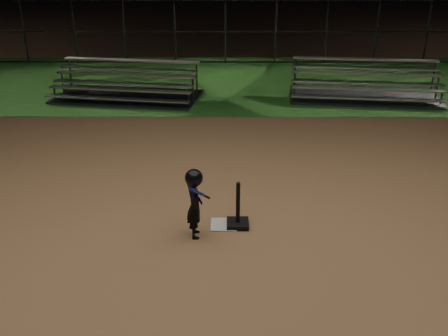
# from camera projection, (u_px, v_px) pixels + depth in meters

# --- Properties ---
(ground) EXTENTS (80.00, 80.00, 0.00)m
(ground) POSITION_uv_depth(u_px,v_px,m) (224.00, 225.00, 8.96)
(ground) COLOR #986D45
(ground) RESTS_ON ground
(grass_strip) EXTENTS (60.00, 8.00, 0.01)m
(grass_strip) POSITION_uv_depth(u_px,v_px,m) (225.00, 81.00, 18.10)
(grass_strip) COLOR #22561B
(grass_strip) RESTS_ON ground
(home_plate) EXTENTS (0.45, 0.45, 0.02)m
(home_plate) POSITION_uv_depth(u_px,v_px,m) (224.00, 225.00, 8.96)
(home_plate) COLOR beige
(home_plate) RESTS_ON ground
(batting_tee) EXTENTS (0.38, 0.38, 0.80)m
(batting_tee) POSITION_uv_depth(u_px,v_px,m) (238.00, 217.00, 8.88)
(batting_tee) COLOR black
(batting_tee) RESTS_ON home_plate
(child_batter) EXTENTS (0.41, 0.61, 1.22)m
(child_batter) POSITION_uv_depth(u_px,v_px,m) (195.00, 201.00, 8.39)
(child_batter) COLOR black
(child_batter) RESTS_ON ground
(bleacher_left) EXTENTS (4.71, 2.82, 1.08)m
(bleacher_left) POSITION_uv_depth(u_px,v_px,m) (126.00, 91.00, 16.08)
(bleacher_left) COLOR #B4B4B9
(bleacher_left) RESTS_ON ground
(bleacher_right) EXTENTS (4.77, 2.75, 1.11)m
(bleacher_right) POSITION_uv_depth(u_px,v_px,m) (364.00, 91.00, 16.11)
(bleacher_right) COLOR silver
(bleacher_right) RESTS_ON ground
(backstop_fence) EXTENTS (20.08, 0.08, 2.50)m
(backstop_fence) POSITION_uv_depth(u_px,v_px,m) (225.00, 32.00, 20.34)
(backstop_fence) COLOR #38383D
(backstop_fence) RESTS_ON ground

